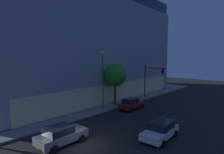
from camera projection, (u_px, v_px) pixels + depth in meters
The scene contains 8 objects.
ground_plane at pixel (83, 147), 15.80m from camera, with size 120.00×120.00×0.00m, color black.
modern_building at pixel (66, 47), 40.46m from camera, with size 37.85×29.56×20.02m.
traffic_light_far_corner at pixel (151, 76), 34.01m from camera, with size 0.51×4.48×6.14m.
street_lamp_sidewalk at pixel (103, 73), 26.56m from camera, with size 0.44×0.44×8.34m.
sidewalk_tree at pixel (115, 75), 29.09m from camera, with size 3.54×3.54×6.45m.
car_grey at pixel (61, 135), 16.17m from camera, with size 4.39×2.25×1.67m.
car_white at pixel (160, 130), 17.40m from camera, with size 4.54×2.31×1.60m.
car_red at pixel (131, 104), 27.42m from camera, with size 4.47×2.14×1.64m.
Camera 1 is at (-9.60, -11.93, 7.50)m, focal length 29.83 mm.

